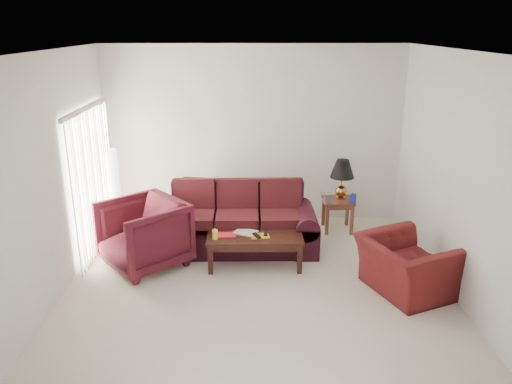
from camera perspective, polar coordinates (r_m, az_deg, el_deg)
The scene contains 19 objects.
floor at distance 6.66m, azimuth 0.11°, elevation -10.97°, with size 5.00×5.00×0.00m, color beige.
blinds at distance 7.78m, azimuth -18.18°, elevation 1.19°, with size 0.10×2.00×2.16m, color silver.
sofa at distance 7.57m, azimuth -2.13°, elevation -3.05°, with size 2.40×1.04×0.98m, color black, non-canonical shape.
throw_pillow at distance 8.22m, azimuth -7.00°, elevation 0.36°, with size 0.38×0.11×0.38m, color black.
end_table at distance 8.44m, azimuth 9.28°, elevation -2.57°, with size 0.50×0.50×0.54m, color #50221B, non-canonical shape.
table_lamp at distance 8.30m, azimuth 9.78°, elevation 1.43°, with size 0.40×0.40×0.66m, color #BC7E3A, non-canonical shape.
clock at distance 8.13m, azimuth 8.33°, elevation -0.77°, with size 0.15×0.05×0.15m, color #AEAEB2.
blue_canister at distance 8.21m, azimuth 11.04°, elevation -0.73°, with size 0.09×0.09×0.15m, color #171A96.
picture_frame at distance 8.42m, azimuth 8.03°, elevation -0.02°, with size 0.13×0.02×0.16m, color #BBBCBF.
floor_lamp at distance 8.51m, azimuth -15.90°, elevation 0.22°, with size 0.23×0.23×1.41m, color silver, non-canonical shape.
armchair_left at distance 7.22m, azimuth -12.73°, elevation -4.71°, with size 1.03×1.06×0.97m, color #3C0D16.
armchair_right at distance 6.72m, azimuth 16.76°, elevation -8.12°, with size 1.09×0.95×0.71m, color #491012.
coffee_table at distance 7.17m, azimuth -0.13°, elevation -6.57°, with size 1.34×0.67×0.47m, color black, non-canonical shape.
magazine_red at distance 7.04m, azimuth -3.35°, elevation -4.93°, with size 0.25×0.19×0.01m, color red.
magazine_white at distance 7.12m, azimuth -1.20°, elevation -4.60°, with size 0.31×0.23×0.02m, color beige.
magazine_orange at distance 7.00m, azimuth 0.46°, elevation -5.04°, with size 0.25×0.19×0.01m, color gold.
remote_a at distance 6.96m, azimuth 0.08°, elevation -5.00°, with size 0.06×0.19×0.02m, color black.
remote_b at distance 7.04m, azimuth 1.11°, elevation -4.70°, with size 0.05×0.18×0.02m, color black.
yellow_glass at distance 6.92m, azimuth -4.71°, elevation -4.85°, with size 0.08×0.08×0.13m, color #BDCC2D.
Camera 1 is at (-0.10, -5.79, 3.29)m, focal length 35.00 mm.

